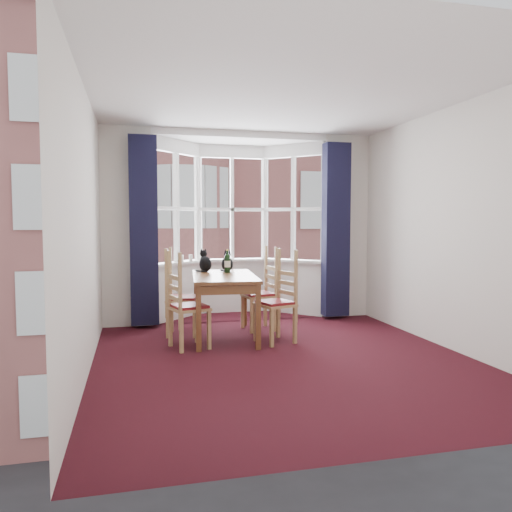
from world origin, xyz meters
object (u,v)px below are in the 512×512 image
object	(u,v)px
chair_right_near	(281,303)
cat_right	(227,263)
dining_table	(224,283)
chair_left_near	(182,309)
candle_short	(191,258)
cat_left	(205,263)
wine_bottle	(227,262)
chair_right_far	(265,295)
chair_left_far	(176,299)
candle_tall	(182,258)

from	to	relation	value
chair_right_near	cat_right	bearing A→B (deg)	120.91
dining_table	chair_left_near	world-z (taller)	chair_left_near
cat_right	candle_short	bearing A→B (deg)	113.52
cat_left	wine_bottle	distance (m)	0.34
chair_left_near	chair_right_far	world-z (taller)	same
chair_left_near	wine_bottle	world-z (taller)	wine_bottle
cat_left	candle_short	bearing A→B (deg)	96.00
chair_right_near	chair_left_far	bearing A→B (deg)	151.99
dining_table	chair_right_far	distance (m)	0.75
dining_table	chair_right_near	bearing A→B (deg)	-31.44
candle_short	chair_left_near	bearing A→B (deg)	-99.52
chair_left_far	cat_left	distance (m)	0.65
dining_table	cat_right	distance (m)	0.53
cat_right	wine_bottle	world-z (taller)	wine_bottle
chair_left_far	chair_right_far	bearing A→B (deg)	3.10
dining_table	wine_bottle	bearing A→B (deg)	70.75
wine_bottle	candle_short	size ratio (longest dim) A/B	2.96
chair_left_near	candle_tall	distance (m)	1.88
cat_left	candle_tall	xyz separation A→B (m)	(-0.23, 0.88, 0.00)
dining_table	chair_right_near	world-z (taller)	chair_right_near
dining_table	chair_left_far	size ratio (longest dim) A/B	1.67
chair_left_near	wine_bottle	xyz separation A→B (m)	(0.68, 0.74, 0.46)
cat_right	candle_short	xyz separation A→B (m)	(-0.40, 0.92, 0.01)
chair_left_near	chair_right_near	xyz separation A→B (m)	(1.22, 0.07, 0.00)
chair_right_near	wine_bottle	xyz separation A→B (m)	(-0.55, 0.67, 0.46)
chair_left_near	chair_right_far	xyz separation A→B (m)	(1.21, 0.80, 0.00)
chair_left_far	chair_right_far	world-z (taller)	same
chair_left_near	chair_right_near	world-z (taller)	same
cat_right	candle_tall	size ratio (longest dim) A/B	2.92
chair_left_near	cat_left	distance (m)	1.12
cat_left	candle_short	distance (m)	0.91
cat_right	dining_table	bearing A→B (deg)	-105.34
chair_right_near	cat_left	world-z (taller)	cat_left
chair_left_far	cat_right	xyz separation A→B (m)	(0.72, 0.20, 0.44)
dining_table	cat_left	world-z (taller)	cat_left
chair_left_far	cat_left	world-z (taller)	cat_left
wine_bottle	candle_short	distance (m)	1.17
cat_left	candle_short	world-z (taller)	cat_left
wine_bottle	chair_left_far	bearing A→B (deg)	-179.25
cat_left	chair_left_near	bearing A→B (deg)	-113.25
cat_left	chair_right_far	bearing A→B (deg)	-10.32
chair_right_far	wine_bottle	xyz separation A→B (m)	(-0.53, -0.06, 0.46)
chair_left_far	chair_right_far	xyz separation A→B (m)	(1.22, 0.07, 0.00)
dining_table	cat_left	bearing A→B (deg)	110.12
chair_right_far	cat_left	world-z (taller)	cat_left
chair_right_near	cat_right	size ratio (longest dim) A/B	3.04
candle_short	wine_bottle	bearing A→B (deg)	-71.75
chair_left_near	cat_right	bearing A→B (deg)	52.81
chair_right_far	wine_bottle	world-z (taller)	wine_bottle
chair_left_far	candle_short	size ratio (longest dim) A/B	8.76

